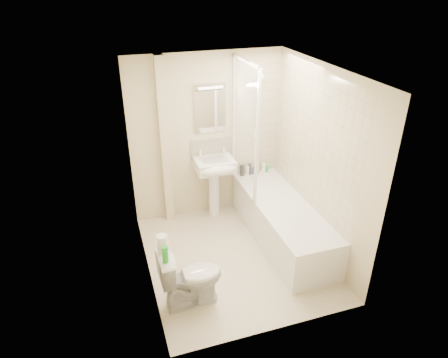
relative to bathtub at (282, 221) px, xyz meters
name	(u,v)px	position (x,y,z in m)	size (l,w,h in m)	color
floor	(235,257)	(-0.75, -0.19, -0.29)	(2.50, 2.50, 0.00)	beige
wall_back	(207,137)	(-0.75, 1.06, 0.91)	(2.20, 0.02, 2.40)	beige
wall_left	(141,189)	(-1.85, -0.19, 0.91)	(0.02, 2.50, 2.40)	beige
wall_right	(319,163)	(0.35, -0.19, 0.91)	(0.02, 2.50, 2.40)	beige
ceiling	(238,71)	(-0.75, -0.19, 2.11)	(2.20, 2.50, 0.02)	white
tile_back	(256,117)	(0.00, 1.05, 1.14)	(0.70, 0.01, 1.75)	beige
tile_right	(313,140)	(0.34, 0.00, 1.14)	(0.01, 2.10, 1.75)	beige
pipe_boxing	(165,144)	(-1.37, 1.00, 0.91)	(0.12, 0.12, 2.40)	beige
splashback	(211,148)	(-0.70, 1.05, 0.74)	(0.60, 0.01, 0.30)	beige
mirror	(210,112)	(-0.70, 1.05, 1.29)	(0.46, 0.01, 0.60)	white
strip_light	(210,86)	(-0.70, 1.02, 1.66)	(0.42, 0.07, 0.07)	silver
bathtub	(282,221)	(0.00, 0.00, 0.00)	(0.70, 2.10, 0.55)	white
shower_screen	(244,128)	(-0.35, 0.61, 1.16)	(0.04, 0.92, 1.80)	white
shower_fixture	(258,110)	(0.00, 1.00, 1.26)	(0.10, 0.16, 0.99)	white
pedestal_sink	(215,172)	(-0.70, 0.82, 0.46)	(0.55, 0.50, 1.06)	white
bottle_black_a	(242,170)	(-0.23, 0.97, 0.34)	(0.07, 0.07, 0.17)	black
bottle_white_a	(247,170)	(-0.15, 0.97, 0.33)	(0.05, 0.05, 0.14)	white
bottle_black_b	(250,169)	(-0.11, 0.97, 0.35)	(0.05, 0.05, 0.18)	black
bottle_blue	(252,170)	(-0.06, 0.97, 0.32)	(0.05, 0.05, 0.11)	navy
bottle_cream	(257,168)	(0.01, 0.97, 0.35)	(0.06, 0.06, 0.17)	beige
bottle_white_b	(264,168)	(0.12, 0.97, 0.33)	(0.06, 0.06, 0.15)	white
bottle_green	(267,169)	(0.18, 0.97, 0.31)	(0.06, 0.06, 0.10)	green
toilet	(191,277)	(-1.47, -0.78, 0.06)	(0.69, 0.41, 0.70)	white
toilet_roll_lower	(163,247)	(-1.73, -0.68, 0.46)	(0.12, 0.12, 0.11)	white
toilet_roll_upper	(162,240)	(-1.74, -0.70, 0.57)	(0.11, 0.11, 0.10)	white
green_bottle	(165,254)	(-1.74, -0.87, 0.50)	(0.06, 0.06, 0.19)	green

